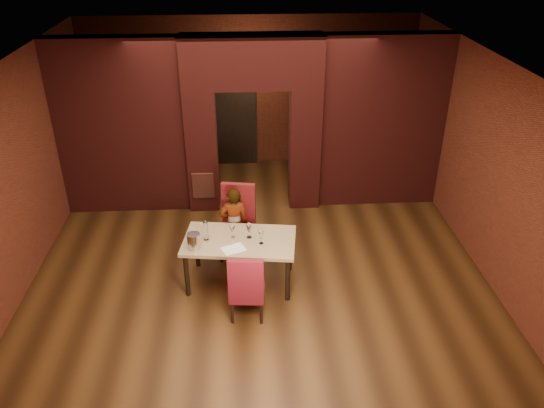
{
  "coord_description": "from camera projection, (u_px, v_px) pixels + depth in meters",
  "views": [
    {
      "loc": [
        -0.2,
        -7.1,
        4.98
      ],
      "look_at": [
        0.22,
        0.0,
        1.06
      ],
      "focal_mm": 35.0,
      "sensor_mm": 36.0,
      "label": 1
    }
  ],
  "objects": [
    {
      "name": "chair_near",
      "position": [
        247.0,
        284.0,
        7.25
      ],
      "size": [
        0.51,
        0.51,
        1.04
      ],
      "primitive_type": "cube",
      "rotation": [
        0.0,
        0.0,
        3.06
      ],
      "color": "maroon",
      "rests_on": "ground"
    },
    {
      "name": "dining_table",
      "position": [
        240.0,
        261.0,
        7.97
      ],
      "size": [
        1.74,
        1.13,
        0.77
      ],
      "primitive_type": "cube",
      "rotation": [
        0.0,
        0.0,
        -0.13
      ],
      "color": "tan",
      "rests_on": "ground"
    },
    {
      "name": "rear_door_frame",
      "position": [
        233.0,
        119.0,
        11.5
      ],
      "size": [
        1.02,
        0.04,
        2.22
      ],
      "primitive_type": "cube",
      "color": "black",
      "rests_on": "ground"
    },
    {
      "name": "wall_right",
      "position": [
        487.0,
        167.0,
        8.03
      ],
      "size": [
        0.04,
        8.0,
        3.2
      ],
      "primitive_type": "cube",
      "color": "maroon",
      "rests_on": "ground"
    },
    {
      "name": "ceiling",
      "position": [
        255.0,
        65.0,
        7.08
      ],
      "size": [
        7.0,
        8.0,
        0.04
      ],
      "primitive_type": "cube",
      "color": "silver",
      "rests_on": "ground"
    },
    {
      "name": "pillar_right",
      "position": [
        304.0,
        147.0,
        9.86
      ],
      "size": [
        0.55,
        0.55,
        2.3
      ],
      "primitive_type": "cube",
      "color": "maroon",
      "rests_on": "ground"
    },
    {
      "name": "pillar_left",
      "position": [
        202.0,
        149.0,
        9.76
      ],
      "size": [
        0.55,
        0.55,
        2.3
      ],
      "primitive_type": "cube",
      "color": "maroon",
      "rests_on": "ground"
    },
    {
      "name": "wall_back",
      "position": [
        250.0,
        93.0,
        11.35
      ],
      "size": [
        7.0,
        0.04,
        3.2
      ],
      "primitive_type": "cube",
      "color": "maroon",
      "rests_on": "ground"
    },
    {
      "name": "wine_glass_a",
      "position": [
        233.0,
        232.0,
        7.79
      ],
      "size": [
        0.08,
        0.08,
        0.19
      ],
      "primitive_type": null,
      "color": "white",
      "rests_on": "dining_table"
    },
    {
      "name": "wine_glass_b",
      "position": [
        249.0,
        231.0,
        7.78
      ],
      "size": [
        0.09,
        0.09,
        0.22
      ],
      "primitive_type": null,
      "color": "white",
      "rests_on": "dining_table"
    },
    {
      "name": "wall_front",
      "position": [
        274.0,
        382.0,
        4.35
      ],
      "size": [
        7.0,
        0.04,
        3.2
      ],
      "primitive_type": "cube",
      "color": "maroon",
      "rests_on": "ground"
    },
    {
      "name": "floor",
      "position": [
        258.0,
        261.0,
        8.62
      ],
      "size": [
        8.0,
        8.0,
        0.0
      ],
      "primitive_type": "plane",
      "color": "#452811",
      "rests_on": "ground"
    },
    {
      "name": "wing_wall_left",
      "position": [
        121.0,
        128.0,
        9.47
      ],
      "size": [
        2.28,
        0.35,
        3.2
      ],
      "primitive_type": "cube",
      "color": "maroon",
      "rests_on": "ground"
    },
    {
      "name": "water_bottle",
      "position": [
        206.0,
        230.0,
        7.71
      ],
      "size": [
        0.07,
        0.07,
        0.32
      ],
      "primitive_type": "cylinder",
      "color": "silver",
      "rests_on": "dining_table"
    },
    {
      "name": "vent_panel",
      "position": [
        203.0,
        186.0,
        9.8
      ],
      "size": [
        0.4,
        0.03,
        0.5
      ],
      "primitive_type": "cube",
      "color": "#AC4B32",
      "rests_on": "ground"
    },
    {
      "name": "wine_bucket",
      "position": [
        194.0,
        241.0,
        7.54
      ],
      "size": [
        0.19,
        0.19,
        0.23
      ],
      "primitive_type": "cylinder",
      "color": "#B2B2B9",
      "rests_on": "dining_table"
    },
    {
      "name": "potted_plant",
      "position": [
        283.0,
        234.0,
        8.97
      ],
      "size": [
        0.49,
        0.47,
        0.41
      ],
      "primitive_type": "imported",
      "rotation": [
        0.0,
        0.0,
        0.6
      ],
      "color": "#235E1B",
      "rests_on": "ground"
    },
    {
      "name": "wall_left",
      "position": [
        16.0,
        179.0,
        7.66
      ],
      "size": [
        0.04,
        8.0,
        3.2
      ],
      "primitive_type": "cube",
      "color": "maroon",
      "rests_on": "ground"
    },
    {
      "name": "person_seated",
      "position": [
        234.0,
        224.0,
        8.43
      ],
      "size": [
        0.49,
        0.35,
        1.27
      ],
      "primitive_type": "imported",
      "rotation": [
        0.0,
        0.0,
        3.25
      ],
      "color": "silver",
      "rests_on": "ground"
    },
    {
      "name": "chair_far",
      "position": [
        237.0,
        223.0,
        8.51
      ],
      "size": [
        0.63,
        0.63,
        1.2
      ],
      "primitive_type": "cube",
      "rotation": [
        0.0,
        0.0,
        -0.17
      ],
      "color": "maroon",
      "rests_on": "ground"
    },
    {
      "name": "lintel",
      "position": [
        252.0,
        62.0,
        9.04
      ],
      "size": [
        2.45,
        0.55,
        0.9
      ],
      "primitive_type": "cube",
      "color": "maroon",
      "rests_on": "ground"
    },
    {
      "name": "rear_door",
      "position": [
        233.0,
        118.0,
        11.54
      ],
      "size": [
        0.9,
        0.08,
        2.1
      ],
      "primitive_type": "cube",
      "color": "black",
      "rests_on": "ground"
    },
    {
      "name": "wing_wall_right",
      "position": [
        382.0,
        123.0,
        9.72
      ],
      "size": [
        2.28,
        0.35,
        3.2
      ],
      "primitive_type": "cube",
      "color": "maroon",
      "rests_on": "ground"
    },
    {
      "name": "wine_glass_c",
      "position": [
        261.0,
        238.0,
        7.65
      ],
      "size": [
        0.08,
        0.08,
        0.19
      ],
      "primitive_type": null,
      "color": "white",
      "rests_on": "dining_table"
    },
    {
      "name": "tasting_sheet",
      "position": [
        234.0,
        249.0,
        7.56
      ],
      "size": [
        0.39,
        0.34,
        0.0
      ],
      "primitive_type": "cube",
      "rotation": [
        0.0,
        0.0,
        0.41
      ],
      "color": "white",
      "rests_on": "dining_table"
    }
  ]
}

